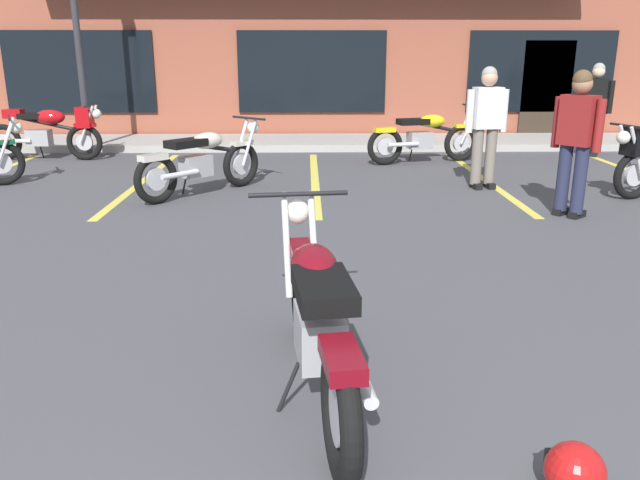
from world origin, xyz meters
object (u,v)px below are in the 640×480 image
Objects in this scene: motorcycle_blue_standard at (49,130)px; helmet_on_pavement at (575,471)px; motorcycle_foreground_classic at (317,317)px; person_by_back_row at (486,120)px; person_in_black_shirt at (576,135)px; person_in_shorts_foreground at (595,104)px; motorcycle_green_cafe_racer at (425,136)px; motorcycle_orange_scrambler at (202,161)px.

motorcycle_blue_standard is 8.11× the size of helmet_on_pavement.
person_by_back_row is at bearing 66.30° from motorcycle_foreground_classic.
motorcycle_foreground_classic is 6.08m from person_by_back_row.
person_in_black_shirt is 4.98m from person_in_shorts_foreground.
person_in_black_shirt and person_in_shorts_foreground have the same top height.
motorcycle_orange_scrambler is at bearing -144.65° from motorcycle_green_cafe_racer.
person_by_back_row is at bearing 5.07° from motorcycle_orange_scrambler.
motorcycle_foreground_classic is 1.26× the size of person_in_shorts_foreground.
motorcycle_orange_scrambler is 4.68m from person_in_black_shirt.
person_in_black_shirt is 1.00× the size of person_in_shorts_foreground.
motorcycle_foreground_classic reaches higher than helmet_on_pavement.
motorcycle_orange_scrambler is 6.63m from helmet_on_pavement.
motorcycle_green_cafe_racer is at bearing 35.35° from motorcycle_orange_scrambler.
motorcycle_blue_standard is at bearing 151.23° from person_in_black_shirt.
motorcycle_foreground_classic and motorcycle_green_cafe_racer have the same top height.
motorcycle_blue_standard is 9.84m from person_in_shorts_foreground.
helmet_on_pavement is at bearing -113.94° from person_in_shorts_foreground.
motorcycle_green_cafe_racer is at bearing 75.40° from motorcycle_foreground_classic.
motorcycle_foreground_classic is at bearing -121.90° from person_in_shorts_foreground.
motorcycle_blue_standard is at bearing -178.40° from person_in_shorts_foreground.
motorcycle_blue_standard is 6.63m from motorcycle_green_cafe_racer.
person_in_shorts_foreground is 10.19m from helmet_on_pavement.
helmet_on_pavement is (1.09, -0.91, -0.33)m from motorcycle_foreground_classic.
person_in_shorts_foreground is (5.21, 8.37, 0.49)m from motorcycle_foreground_classic.
person_in_black_shirt reaches higher than motorcycle_blue_standard.
motorcycle_orange_scrambler is 1.02× the size of person_in_black_shirt.
motorcycle_blue_standard is 1.26× the size of person_in_shorts_foreground.
helmet_on_pavement is at bearing -57.61° from motorcycle_blue_standard.
person_by_back_row is (-0.57, 1.64, 0.00)m from person_in_black_shirt.
person_in_shorts_foreground is at bearing 1.60° from motorcycle_blue_standard.
person_in_shorts_foreground reaches higher than helmet_on_pavement.
person_in_shorts_foreground is at bearing 66.06° from helmet_on_pavement.
person_by_back_row is at bearing 78.24° from helmet_on_pavement.
person_in_shorts_foreground and person_by_back_row have the same top height.
motorcycle_foreground_classic is 1.26× the size of person_in_black_shirt.
person_in_shorts_foreground is 6.44× the size of helmet_on_pavement.
motorcycle_blue_standard is 1.26× the size of person_by_back_row.
person_by_back_row is at bearing -134.50° from person_in_shorts_foreground.
person_by_back_row is 6.44× the size of helmet_on_pavement.
motorcycle_foreground_classic is 7.91m from motorcycle_green_cafe_racer.
motorcycle_foreground_classic is 1.23× the size of motorcycle_orange_scrambler.
motorcycle_foreground_classic is at bearing -60.29° from motorcycle_blue_standard.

